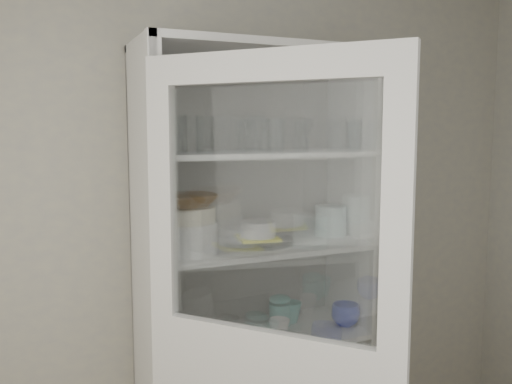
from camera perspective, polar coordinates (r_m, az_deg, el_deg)
name	(u,v)px	position (r m, az deg, el deg)	size (l,w,h in m)	color
wall_back	(196,229)	(2.49, -6.33, -3.94)	(3.60, 0.02, 2.60)	gray
pantry_cabinet	(250,311)	(2.50, -0.59, -12.40)	(1.00, 0.45, 2.10)	silver
tumbler_0	(205,135)	(2.07, -5.34, 6.01)	(0.07, 0.07, 0.14)	silver
tumbler_1	(175,135)	(2.06, -8.48, 5.92)	(0.07, 0.07, 0.14)	silver
tumbler_2	(254,135)	(2.14, -0.23, 6.01)	(0.07, 0.07, 0.14)	silver
tumbler_3	(301,137)	(2.21, 4.72, 5.80)	(0.06, 0.06, 0.12)	silver
tumbler_4	(276,135)	(2.16, 2.15, 5.97)	(0.07, 0.07, 0.14)	silver
tumbler_5	(354,136)	(2.38, 10.29, 5.79)	(0.06, 0.06, 0.13)	silver
tumbler_6	(354,135)	(2.36, 10.26, 5.95)	(0.07, 0.07, 0.14)	silver
tumbler_7	(178,134)	(2.17, -8.25, 6.10)	(0.08, 0.08, 0.15)	silver
tumbler_8	(165,135)	(2.15, -9.55, 5.97)	(0.07, 0.07, 0.14)	silver
tumbler_9	(265,135)	(2.28, 0.97, 6.00)	(0.07, 0.07, 0.14)	silver
tumbler_10	(244,135)	(2.28, -1.25, 6.01)	(0.07, 0.07, 0.14)	silver
goblet_0	(156,132)	(2.24, -10.46, 6.26)	(0.07, 0.07, 0.17)	silver
goblet_1	(251,130)	(2.39, -0.49, 6.50)	(0.08, 0.08, 0.18)	silver
goblet_2	(261,130)	(2.44, 0.55, 6.58)	(0.08, 0.08, 0.18)	silver
goblet_3	(306,132)	(2.52, 5.30, 6.27)	(0.07, 0.07, 0.16)	silver
plate_stack_front	(191,238)	(2.17, -6.88, -4.84)	(0.21, 0.21, 0.13)	white
plate_stack_back	(178,233)	(2.35, -8.18, -4.33)	(0.19, 0.19, 0.10)	white
cream_bowl	(190,215)	(2.16, -6.91, -2.39)	(0.20, 0.20, 0.06)	silver
terracotta_bowl	(190,200)	(2.15, -6.93, -0.89)	(0.22, 0.22, 0.05)	#573615
glass_platter	(258,241)	(2.36, 0.22, -5.20)	(0.31, 0.31, 0.02)	silver
yellow_trivet	(258,238)	(2.36, 0.22, -4.85)	(0.17, 0.17, 0.01)	yellow
white_ramekin	(258,229)	(2.35, 0.22, -3.90)	(0.16, 0.16, 0.07)	white
grey_bowl_stack	(331,221)	(2.55, 7.87, -2.99)	(0.14, 0.14, 0.14)	silver
mug_blue	(346,315)	(2.57, 9.41, -12.63)	(0.13, 0.13, 0.10)	#0B219B
mug_teal	(291,312)	(2.58, 3.66, -12.50)	(0.10, 0.10, 0.10)	teal
mug_white	(279,329)	(2.39, 2.44, -14.18)	(0.09, 0.09, 0.09)	white
teal_jar	(280,312)	(2.55, 2.52, -12.49)	(0.10, 0.10, 0.12)	teal
measuring_cups	(191,344)	(2.31, -6.88, -15.62)	(0.10, 0.10, 0.04)	#A19FB2
white_canister	(162,328)	(2.35, -9.82, -13.89)	(0.12, 0.12, 0.14)	white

